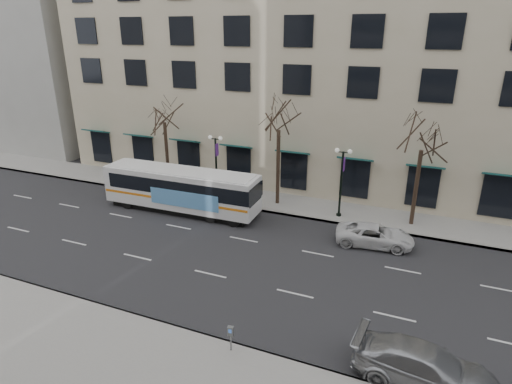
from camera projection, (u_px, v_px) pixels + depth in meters
The scene contains 13 objects.
ground at pixel (228, 255), 26.10m from camera, with size 160.00×160.00×0.00m, color black.
sidewalk_far at pixel (341, 212), 32.04m from camera, with size 80.00×4.00×0.15m, color gray.
building_hotel at pixel (303, 40), 40.67m from camera, with size 40.00×20.00×24.00m, color #BBAE8E.
building_far_upblock at pixel (24, 20), 52.87m from camera, with size 28.00×20.00×28.00m, color #999993.
tree_far_left at pixel (164, 111), 34.90m from camera, with size 3.60×3.60×8.34m.
tree_far_mid at pixel (279, 117), 31.23m from camera, with size 3.60×3.60×8.55m.
tree_far_right at pixel (423, 136), 27.82m from camera, with size 3.60×3.60×8.06m.
lamp_post_left at pixel (216, 164), 33.92m from camera, with size 1.22×0.45×5.21m.
lamp_post_right at pixel (341, 180), 30.33m from camera, with size 1.22×0.45×5.21m.
city_bus at pixel (182, 189), 31.90m from camera, with size 12.08×2.86×3.26m.
silver_car at pixel (426, 368), 16.36m from camera, with size 2.25×5.53×1.61m, color #A4A7AC.
white_pickup at pixel (375, 235), 27.16m from camera, with size 2.24×4.85×1.35m, color silver.
pay_station at pixel (231, 333), 17.88m from camera, with size 0.28×0.20×1.20m.
Camera 1 is at (10.40, -20.60, 12.91)m, focal length 30.00 mm.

